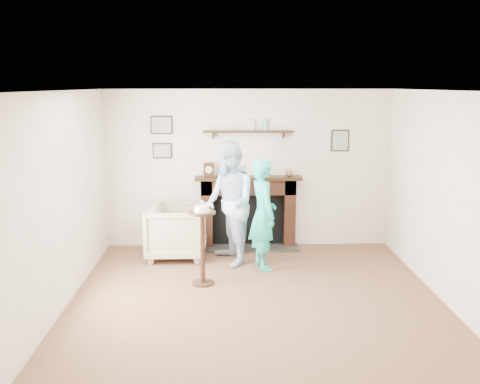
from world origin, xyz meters
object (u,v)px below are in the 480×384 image
Objects in this scene: armchair at (177,257)px; pedestal_table at (202,233)px; man at (229,263)px; woman at (263,268)px.

armchair is 0.79× the size of pedestal_table.
armchair is 1.40m from pedestal_table.
armchair is at bearing 110.94° from pedestal_table.
pedestal_table is (-0.35, -0.81, 0.69)m from man.
woman is (0.48, -0.21, 0.00)m from man.
man is 1.60× the size of pedestal_table.
woman is 1.23m from pedestal_table.
armchair is 0.84m from man.
pedestal_table is at bearing -159.26° from armchair.
woman reaches higher than armchair.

